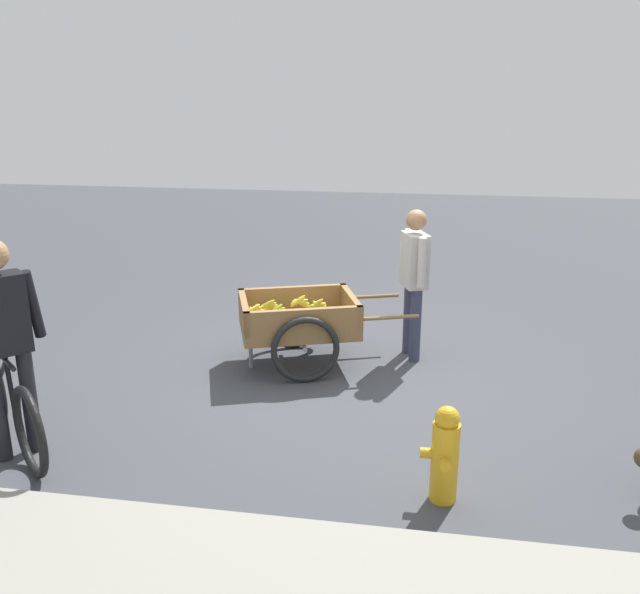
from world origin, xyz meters
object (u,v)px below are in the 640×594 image
(fire_hydrant, at_px, (445,454))
(plastic_bucket, at_px, (284,302))
(bicycle, at_px, (9,404))
(cyclist_person, at_px, (3,330))
(fruit_cart, at_px, (298,322))
(vendor_person, at_px, (414,272))

(fire_hydrant, xyz_separation_m, plastic_bucket, (1.87, -3.65, -0.20))
(bicycle, bearing_deg, cyclist_person, 138.00)
(bicycle, relative_size, fire_hydrant, 1.90)
(cyclist_person, xyz_separation_m, plastic_bucket, (-1.22, -3.58, -0.84))
(bicycle, bearing_deg, fruit_cart, -133.47)
(fruit_cart, relative_size, fire_hydrant, 2.70)
(fruit_cart, height_order, cyclist_person, cyclist_person)
(bicycle, bearing_deg, plastic_bucket, -110.94)
(cyclist_person, bearing_deg, plastic_bucket, -108.79)
(fruit_cart, xyz_separation_m, bicycle, (1.82, 1.92, -0.09))
(bicycle, height_order, cyclist_person, cyclist_person)
(vendor_person, relative_size, bicycle, 1.18)
(fruit_cart, relative_size, bicycle, 1.42)
(fruit_cart, xyz_separation_m, vendor_person, (-1.08, -0.39, 0.45))
(fruit_cart, bearing_deg, vendor_person, -160.11)
(cyclist_person, bearing_deg, vendor_person, -139.14)
(bicycle, bearing_deg, vendor_person, -141.47)
(vendor_person, distance_m, cyclist_person, 3.69)
(cyclist_person, bearing_deg, bicycle, -42.00)
(vendor_person, bearing_deg, plastic_bucket, -36.53)
(bicycle, xyz_separation_m, cyclist_person, (-0.11, 0.10, 0.63))
(fruit_cart, relative_size, vendor_person, 1.20)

